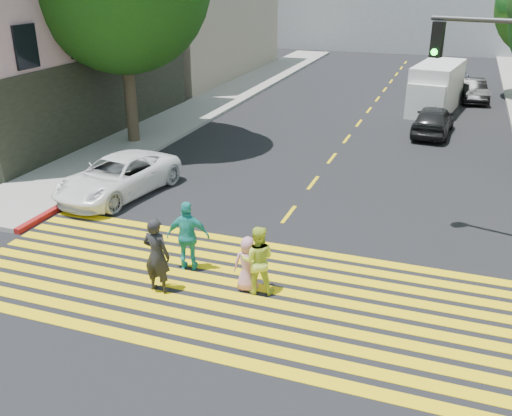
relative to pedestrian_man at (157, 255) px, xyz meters
The scene contains 15 objects.
ground 1.94m from the pedestrian_man, 22.31° to the right, with size 120.00×120.00×0.00m, color black.
sidewalk_left 22.46m from the pedestrian_man, 107.95° to the left, with size 3.00×40.00×0.15m, color gray.
curb_red 7.59m from the pedestrian_man, 134.82° to the left, with size 0.20×8.00×0.16m, color maroon.
crosswalk 1.93m from the pedestrian_man, 21.57° to the left, with size 13.40×5.30×0.01m.
lane_line 21.93m from the pedestrian_man, 85.86° to the left, with size 0.12×34.40×0.01m.
building_left_tan 31.19m from the pedestrian_man, 117.80° to the left, with size 12.00×16.00×10.00m, color tan.
pedestrian_man is the anchor object (origin of this frame).
pedestrian_woman 2.32m from the pedestrian_man, 18.59° to the left, with size 0.81×0.63×1.66m, color #C7DD3E.
pedestrian_child 2.11m from the pedestrian_man, 21.41° to the left, with size 0.66×0.43×1.34m, color #C9849B.
pedestrian_extra 1.22m from the pedestrian_man, 79.80° to the left, with size 1.06×0.44×1.81m, color teal.
white_sedan 6.60m from the pedestrian_man, 130.18° to the left, with size 2.15×4.65×1.29m, color white.
dark_car_near 17.15m from the pedestrian_man, 72.72° to the left, with size 1.60×3.98×1.35m, color black.
silver_car 28.97m from the pedestrian_man, 79.31° to the left, with size 1.81×4.46×1.29m, color #999EB3.
dark_car_parked 25.51m from the pedestrian_man, 74.76° to the left, with size 1.32×3.80×1.25m, color black.
white_van 21.80m from the pedestrian_man, 77.21° to the left, with size 2.66×5.43×2.46m.
Camera 1 is at (4.50, -9.53, 6.99)m, focal length 40.00 mm.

